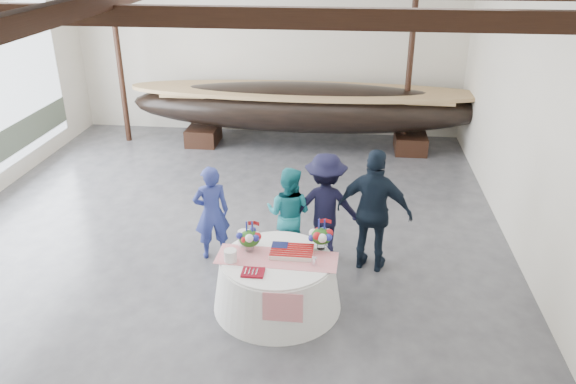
# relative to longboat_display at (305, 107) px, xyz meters

# --- Properties ---
(floor) EXTENTS (10.00, 12.00, 0.01)m
(floor) POSITION_rel_longboat_display_xyz_m (-1.09, -4.85, -1.04)
(floor) COLOR #3D3D42
(floor) RESTS_ON ground
(wall_back) EXTENTS (10.00, 0.02, 4.50)m
(wall_back) POSITION_rel_longboat_display_xyz_m (-1.09, 1.15, 1.21)
(wall_back) COLOR silver
(wall_back) RESTS_ON ground
(wall_right) EXTENTS (0.02, 12.00, 4.50)m
(wall_right) POSITION_rel_longboat_display_xyz_m (3.91, -4.85, 1.21)
(wall_right) COLOR silver
(wall_right) RESTS_ON ground
(longboat_display) EXTENTS (8.66, 1.73, 1.62)m
(longboat_display) POSITION_rel_longboat_display_xyz_m (0.00, 0.00, 0.00)
(longboat_display) COLOR black
(longboat_display) RESTS_ON ground
(banquet_table) EXTENTS (1.83, 1.83, 0.79)m
(banquet_table) POSITION_rel_longboat_display_xyz_m (0.15, -6.61, -0.64)
(banquet_table) COLOR white
(banquet_table) RESTS_ON ground
(tabletop_items) EXTENTS (1.71, 1.02, 0.40)m
(tabletop_items) POSITION_rel_longboat_display_xyz_m (0.18, -6.43, -0.10)
(tabletop_items) COLOR red
(tabletop_items) RESTS_ON banquet_table
(guest_woman_blue) EXTENTS (0.69, 0.58, 1.60)m
(guest_woman_blue) POSITION_rel_longboat_display_xyz_m (-1.07, -5.38, -0.23)
(guest_woman_blue) COLOR navy
(guest_woman_blue) RESTS_ON ground
(guest_woman_teal) EXTENTS (0.90, 0.78, 1.59)m
(guest_woman_teal) POSITION_rel_longboat_display_xyz_m (0.17, -5.26, -0.24)
(guest_woman_teal) COLOR teal
(guest_woman_teal) RESTS_ON ground
(guest_man_left) EXTENTS (1.18, 0.70, 1.80)m
(guest_man_left) POSITION_rel_longboat_display_xyz_m (0.75, -5.15, -0.14)
(guest_man_left) COLOR black
(guest_man_left) RESTS_ON ground
(guest_man_right) EXTENTS (1.26, 0.78, 2.01)m
(guest_man_right) POSITION_rel_longboat_display_xyz_m (1.51, -5.45, -0.03)
(guest_man_right) COLOR black
(guest_man_right) RESTS_ON ground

